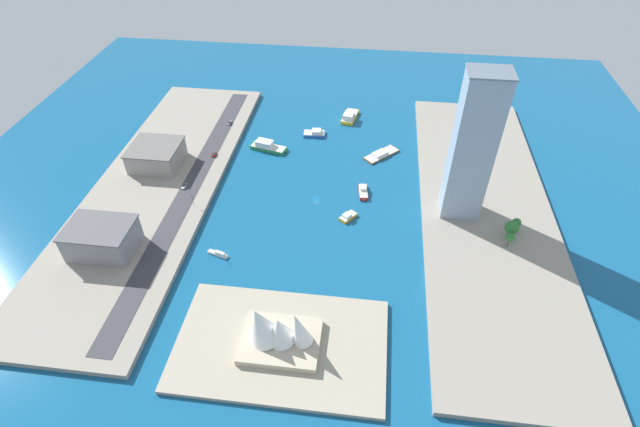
{
  "coord_description": "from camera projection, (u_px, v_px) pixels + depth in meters",
  "views": [
    {
      "loc": [
        -27.95,
        208.48,
        171.56
      ],
      "look_at": [
        -4.02,
        15.95,
        3.54
      ],
      "focal_mm": 26.86,
      "sensor_mm": 36.0,
      "label": 1
    }
  ],
  "objects": [
    {
      "name": "ground_plane",
      "position": [
        316.0,
        199.0,
        271.32
      ],
      "size": [
        440.0,
        440.0,
        0.0
      ],
      "primitive_type": "plane",
      "color": "#145684"
    },
    {
      "name": "quay_west",
      "position": [
        486.0,
        211.0,
        261.63
      ],
      "size": [
        70.0,
        240.0,
        2.89
      ],
      "primitive_type": "cube",
      "color": "gray",
      "rests_on": "ground_plane"
    },
    {
      "name": "quay_east",
      "position": [
        157.0,
        185.0,
        279.11
      ],
      "size": [
        70.0,
        240.0,
        2.89
      ],
      "primitive_type": "cube",
      "color": "gray",
      "rests_on": "ground_plane"
    },
    {
      "name": "peninsula_point",
      "position": [
        281.0,
        344.0,
        197.9
      ],
      "size": [
        86.94,
        54.03,
        2.0
      ],
      "primitive_type": "cube",
      "color": "#A89E89",
      "rests_on": "ground_plane"
    },
    {
      "name": "road_strip",
      "position": [
        191.0,
        186.0,
        276.18
      ],
      "size": [
        11.16,
        228.0,
        0.15
      ],
      "primitive_type": "cube",
      "color": "#38383D",
      "rests_on": "quay_east"
    },
    {
      "name": "catamaran_blue",
      "position": [
        315.0,
        133.0,
        322.55
      ],
      "size": [
        15.85,
        8.43,
        3.93
      ],
      "color": "blue",
      "rests_on": "ground_plane"
    },
    {
      "name": "ferry_green_doubledeck",
      "position": [
        267.0,
        146.0,
        308.86
      ],
      "size": [
        25.14,
        12.88,
        5.87
      ],
      "color": "#2D8C4C",
      "rests_on": "ground_plane"
    },
    {
      "name": "water_taxi_orange",
      "position": [
        348.0,
        216.0,
        258.36
      ],
      "size": [
        10.07,
        11.03,
        3.35
      ],
      "color": "orange",
      "rests_on": "ground_plane"
    },
    {
      "name": "barge_flat_brown",
      "position": [
        381.0,
        154.0,
        304.15
      ],
      "size": [
        23.18,
        23.4,
        2.9
      ],
      "color": "brown",
      "rests_on": "ground_plane"
    },
    {
      "name": "ferry_yellow_fast",
      "position": [
        350.0,
        116.0,
        338.29
      ],
      "size": [
        11.77,
        22.56,
        5.71
      ],
      "color": "yellow",
      "rests_on": "ground_plane"
    },
    {
      "name": "tugboat_red",
      "position": [
        363.0,
        191.0,
        274.67
      ],
      "size": [
        6.24,
        14.93,
        3.6
      ],
      "color": "red",
      "rests_on": "ground_plane"
    },
    {
      "name": "sailboat_small_white",
      "position": [
        218.0,
        254.0,
        237.46
      ],
      "size": [
        11.68,
        5.39,
        9.24
      ],
      "color": "white",
      "rests_on": "ground_plane"
    },
    {
      "name": "carpark_squat_concrete",
      "position": [
        156.0,
        155.0,
        288.98
      ],
      "size": [
        29.2,
        28.18,
        12.62
      ],
      "color": "gray",
      "rests_on": "quay_east"
    },
    {
      "name": "tower_tall_glass",
      "position": [
        472.0,
        148.0,
        233.74
      ],
      "size": [
        20.57,
        16.16,
        79.51
      ],
      "color": "#8C9EB2",
      "rests_on": "quay_west"
    },
    {
      "name": "warehouse_low_gray",
      "position": [
        102.0,
        238.0,
        232.34
      ],
      "size": [
        31.76,
        23.57,
        14.89
      ],
      "color": "gray",
      "rests_on": "quay_east"
    },
    {
      "name": "pickup_red",
      "position": [
        214.0,
        154.0,
        299.06
      ],
      "size": [
        2.13,
        4.99,
        1.62
      ],
      "color": "black",
      "rests_on": "road_strip"
    },
    {
      "name": "van_white",
      "position": [
        184.0,
        186.0,
        274.59
      ],
      "size": [
        2.18,
        5.05,
        1.5
      ],
      "color": "black",
      "rests_on": "road_strip"
    },
    {
      "name": "sedan_silver",
      "position": [
        229.0,
        123.0,
        328.35
      ],
      "size": [
        2.13,
        5.13,
        1.38
      ],
      "color": "black",
      "rests_on": "road_strip"
    },
    {
      "name": "traffic_light_waterfront",
      "position": [
        192.0,
        199.0,
        260.1
      ],
      "size": [
        0.36,
        0.36,
        6.5
      ],
      "color": "black",
      "rests_on": "quay_east"
    },
    {
      "name": "opera_landmark",
      "position": [
        275.0,
        331.0,
        192.15
      ],
      "size": [
        32.32,
        24.88,
        21.09
      ],
      "color": "#BCAD93",
      "rests_on": "peninsula_point"
    },
    {
      "name": "park_tree_cluster",
      "position": [
        513.0,
        228.0,
        239.8
      ],
      "size": [
        10.37,
        17.63,
        10.03
      ],
      "color": "brown",
      "rests_on": "quay_west"
    }
  ]
}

